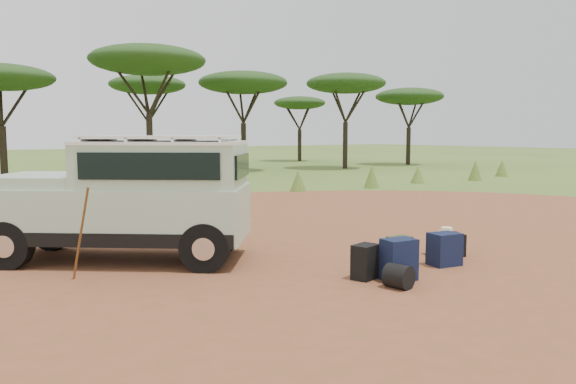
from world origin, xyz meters
TOP-DOWN VIEW (x-y plane):
  - ground at (0.00, 0.00)m, footprint 140.00×140.00m
  - dirt_clearing at (0.00, 0.00)m, footprint 23.00×23.00m
  - grass_fringe at (0.12, 8.67)m, footprint 36.60×1.60m
  - acacia_treeline at (0.75, 19.81)m, footprint 46.70×13.20m
  - safari_vehicle at (-2.64, 1.99)m, footprint 4.22×3.84m
  - walking_staff at (-3.67, 1.09)m, footprint 0.19×0.41m
  - backpack_black at (-0.37, -1.11)m, footprint 0.42×0.35m
  - backpack_navy at (-0.03, -1.43)m, footprint 0.50×0.39m
  - backpack_olive at (0.59, -0.86)m, footprint 0.35×0.26m
  - duffel_navy at (1.21, -1.22)m, footprint 0.51×0.42m
  - hard_case at (1.80, -0.78)m, footprint 0.65×0.57m
  - stuff_sack at (-0.33, -1.71)m, footprint 0.38×0.38m
  - safari_hat at (1.80, -0.78)m, footprint 0.37×0.37m

SIDE VIEW (x-z plane):
  - ground at x=0.00m, z-range 0.00..0.00m
  - dirt_clearing at x=0.00m, z-range 0.00..0.01m
  - stuff_sack at x=-0.33m, z-range 0.00..0.33m
  - hard_case at x=1.80m, z-range 0.00..0.38m
  - backpack_olive at x=0.59m, z-range 0.00..0.47m
  - backpack_black at x=-0.37m, z-range 0.00..0.50m
  - duffel_navy at x=1.21m, z-range 0.00..0.52m
  - backpack_navy at x=-0.03m, z-range 0.00..0.59m
  - grass_fringe at x=0.12m, z-range -0.05..0.85m
  - safari_hat at x=1.80m, z-range 0.37..0.47m
  - walking_staff at x=-3.67m, z-range 0.00..1.34m
  - safari_vehicle at x=-2.64m, z-range -0.03..1.98m
  - acacia_treeline at x=0.75m, z-range 1.74..8.00m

